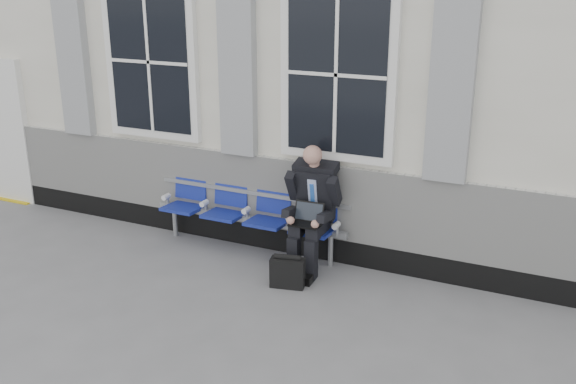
% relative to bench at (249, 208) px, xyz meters
% --- Properties ---
extents(ground, '(70.00, 70.00, 0.00)m').
position_rel_bench_xyz_m(ground, '(0.73, -1.32, -0.55)').
color(ground, slate).
rests_on(ground, ground).
extents(station_building, '(14.40, 4.40, 4.49)m').
position_rel_bench_xyz_m(station_building, '(0.71, 2.15, 1.67)').
color(station_building, silver).
rests_on(station_building, ground).
extents(bench, '(2.60, 0.47, 0.91)m').
position_rel_bench_xyz_m(bench, '(0.00, 0.00, 0.00)').
color(bench, '#9EA0A3').
rests_on(bench, ground).
extents(businessman, '(0.62, 0.83, 1.49)m').
position_rel_bench_xyz_m(businessman, '(0.91, -0.14, 0.25)').
color(businessman, black).
rests_on(businessman, ground).
extents(briefcase, '(0.40, 0.24, 0.39)m').
position_rel_bench_xyz_m(briefcase, '(0.86, -0.72, -0.37)').
color(briefcase, black).
rests_on(briefcase, ground).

